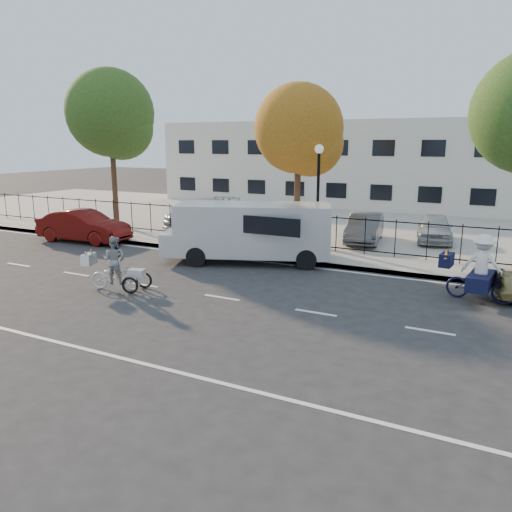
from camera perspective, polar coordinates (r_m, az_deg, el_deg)
The scene contains 19 objects.
ground at distance 15.09m, azimuth -3.94°, elevation -4.77°, with size 120.00×120.00×0.00m, color #333334.
road_markings at distance 15.08m, azimuth -3.94°, elevation -4.76°, with size 60.00×9.52×0.01m, color silver, non-canonical shape.
curb at distance 19.41m, azimuth 3.73°, elevation -0.52°, with size 60.00×0.10×0.15m, color #A8A399.
sidewalk at distance 20.35m, azimuth 4.90°, elevation 0.09°, with size 60.00×2.20×0.15m, color #A8A399.
parking_lot at distance 28.65m, azimuth 11.67°, elevation 3.61°, with size 60.00×15.60×0.15m, color #A8A399.
iron_fence at distance 21.19m, azimuth 6.07°, elevation 2.85°, with size 58.00×0.06×1.50m, color black, non-canonical shape.
building at distance 38.07m, azimuth 15.99°, elevation 10.05°, with size 34.00×10.00×6.00m, color silver.
lamppost at distance 20.38m, azimuth 7.14°, elevation 8.70°, with size 0.36×0.36×4.33m.
street_sign at distance 21.47m, azimuth 1.09°, elevation 4.45°, with size 0.85×0.06×1.80m.
zebra_trike at distance 16.28m, azimuth -15.80°, elevation -1.48°, with size 2.01×1.19×1.73m.
bull_bike at distance 15.97m, azimuth 24.24°, elevation -1.94°, with size 2.17×1.50×1.99m.
white_van at distance 19.26m, azimuth -0.60°, elevation 2.98°, with size 6.92×4.09×2.27m.
red_sedan at distance 24.65m, azimuth -19.13°, elevation 3.25°, with size 1.57×4.49×1.48m, color #560D09.
pedestrian at distance 22.68m, azimuth -7.57°, elevation 3.93°, with size 0.68×0.44×1.86m, color black.
lot_car_a at distance 27.14m, azimuth -6.23°, elevation 4.95°, with size 1.97×4.84×1.40m, color #AFB3B7.
lot_car_c at distance 23.03m, azimuth 12.33°, elevation 3.16°, with size 1.36×3.90×1.29m, color #4B4D52.
lot_car_d at distance 24.03m, azimuth 19.72°, elevation 3.05°, with size 1.48×3.67×1.25m, color #AEB2B6.
tree_west at distance 27.91m, azimuth -16.01°, elevation 15.00°, with size 4.54×4.54×8.32m.
tree_mid at distance 22.16m, azimuth 5.27°, elevation 13.82°, with size 3.86×3.86×7.07m.
Camera 1 is at (7.43, -12.30, 4.58)m, focal length 35.00 mm.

